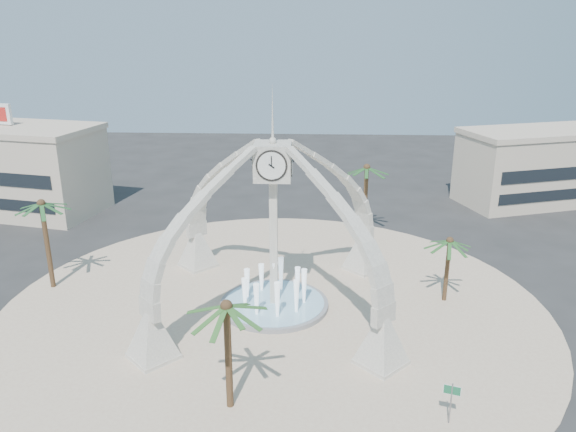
{
  "coord_description": "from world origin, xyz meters",
  "views": [
    {
      "loc": [
        2.75,
        -37.07,
        19.78
      ],
      "look_at": [
        0.93,
        2.0,
        6.46
      ],
      "focal_mm": 35.0,
      "sensor_mm": 36.0,
      "label": 1
    }
  ],
  "objects_px": {
    "palm_east": "(450,241)",
    "fountain": "(274,303)",
    "palm_north": "(367,169)",
    "palm_west": "(41,205)",
    "palm_south": "(226,308)",
    "street_sign": "(452,395)",
    "clock_tower": "(273,225)"
  },
  "relations": [
    {
      "from": "fountain",
      "to": "street_sign",
      "type": "xyz_separation_m",
      "value": [
        10.03,
        -12.39,
        1.47
      ]
    },
    {
      "from": "fountain",
      "to": "palm_north",
      "type": "bearing_deg",
      "value": 63.04
    },
    {
      "from": "fountain",
      "to": "street_sign",
      "type": "relative_size",
      "value": 3.25
    },
    {
      "from": "clock_tower",
      "to": "street_sign",
      "type": "relative_size",
      "value": 7.3
    },
    {
      "from": "palm_west",
      "to": "palm_south",
      "type": "xyz_separation_m",
      "value": [
        16.22,
        -14.04,
        -0.83
      ]
    },
    {
      "from": "clock_tower",
      "to": "street_sign",
      "type": "height_order",
      "value": "clock_tower"
    },
    {
      "from": "palm_east",
      "to": "palm_north",
      "type": "height_order",
      "value": "palm_north"
    },
    {
      "from": "palm_west",
      "to": "palm_south",
      "type": "bearing_deg",
      "value": -40.87
    },
    {
      "from": "palm_east",
      "to": "palm_south",
      "type": "height_order",
      "value": "palm_south"
    },
    {
      "from": "palm_east",
      "to": "palm_north",
      "type": "distance_m",
      "value": 14.79
    },
    {
      "from": "palm_south",
      "to": "palm_east",
      "type": "bearing_deg",
      "value": 42.44
    },
    {
      "from": "clock_tower",
      "to": "palm_west",
      "type": "relative_size",
      "value": 2.31
    },
    {
      "from": "palm_east",
      "to": "street_sign",
      "type": "height_order",
      "value": "palm_east"
    },
    {
      "from": "palm_east",
      "to": "palm_south",
      "type": "xyz_separation_m",
      "value": [
        -14.41,
        -13.18,
        1.25
      ]
    },
    {
      "from": "fountain",
      "to": "palm_east",
      "type": "bearing_deg",
      "value": 7.32
    },
    {
      "from": "palm_west",
      "to": "street_sign",
      "type": "height_order",
      "value": "palm_west"
    },
    {
      "from": "fountain",
      "to": "palm_east",
      "type": "xyz_separation_m",
      "value": [
        12.81,
        1.65,
        4.52
      ]
    },
    {
      "from": "clock_tower",
      "to": "palm_west",
      "type": "distance_m",
      "value": 18.0
    },
    {
      "from": "palm_west",
      "to": "palm_north",
      "type": "relative_size",
      "value": 1.01
    },
    {
      "from": "fountain",
      "to": "palm_north",
      "type": "xyz_separation_m",
      "value": [
        7.85,
        15.44,
        6.51
      ]
    },
    {
      "from": "clock_tower",
      "to": "palm_south",
      "type": "relative_size",
      "value": 2.59
    },
    {
      "from": "palm_west",
      "to": "clock_tower",
      "type": "bearing_deg",
      "value": -8.0
    },
    {
      "from": "clock_tower",
      "to": "fountain",
      "type": "xyz_separation_m",
      "value": [
        0.0,
        0.0,
        -6.2
      ]
    },
    {
      "from": "palm_north",
      "to": "palm_south",
      "type": "height_order",
      "value": "palm_north"
    },
    {
      "from": "palm_west",
      "to": "palm_north",
      "type": "xyz_separation_m",
      "value": [
        25.68,
        12.94,
        -0.09
      ]
    },
    {
      "from": "fountain",
      "to": "palm_east",
      "type": "distance_m",
      "value": 13.68
    },
    {
      "from": "clock_tower",
      "to": "fountain",
      "type": "bearing_deg",
      "value": 90.0
    },
    {
      "from": "fountain",
      "to": "palm_south",
      "type": "xyz_separation_m",
      "value": [
        -1.6,
        -11.53,
        5.77
      ]
    },
    {
      "from": "palm_north",
      "to": "palm_west",
      "type": "bearing_deg",
      "value": -153.26
    },
    {
      "from": "palm_east",
      "to": "fountain",
      "type": "bearing_deg",
      "value": -172.68
    },
    {
      "from": "clock_tower",
      "to": "palm_north",
      "type": "relative_size",
      "value": 2.32
    },
    {
      "from": "palm_west",
      "to": "palm_north",
      "type": "height_order",
      "value": "palm_west"
    }
  ]
}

